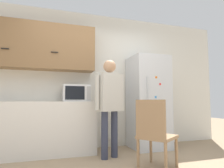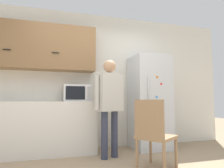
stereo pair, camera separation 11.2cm
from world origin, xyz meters
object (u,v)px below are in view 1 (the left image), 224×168
object	(u,v)px
refrigerator	(148,102)
chair	(154,131)
microwave	(76,93)
person	(110,98)

from	to	relation	value
refrigerator	chair	distance (m)	1.32
microwave	person	world-z (taller)	person
microwave	chair	distance (m)	1.60
microwave	chair	world-z (taller)	microwave
microwave	person	xyz separation A→B (m)	(0.49, -0.49, -0.09)
microwave	chair	bearing A→B (deg)	-53.34
chair	person	bearing A→B (deg)	-5.36
person	chair	xyz separation A→B (m)	(0.41, -0.71, -0.46)
refrigerator	chair	bearing A→B (deg)	-114.64
person	chair	bearing A→B (deg)	-81.16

